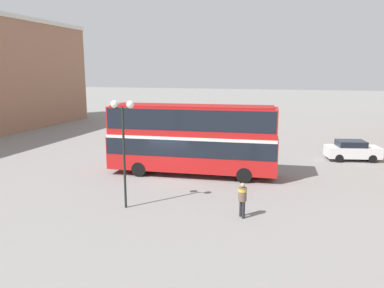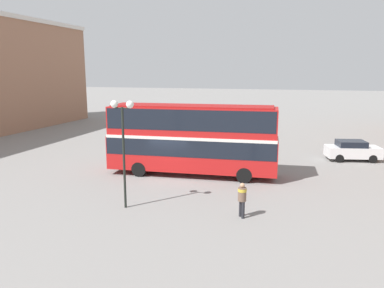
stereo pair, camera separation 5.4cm
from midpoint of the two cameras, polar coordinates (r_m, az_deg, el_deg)
ground_plane at (r=24.68m, az=-3.14°, el=-4.99°), size 240.00×240.00×0.00m
double_decker_bus at (r=24.53m, az=0.06°, el=1.30°), size 11.24×3.39×4.65m
pedestrian_foreground at (r=17.89m, az=7.74°, el=-7.92°), size 0.58×0.58×1.69m
parked_car_kerb_near at (r=31.49m, az=23.29°, el=-0.89°), size 4.24×2.58×1.54m
street_lamp_twin_globe at (r=18.57m, az=-10.42°, el=2.60°), size 1.21×0.37×5.43m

